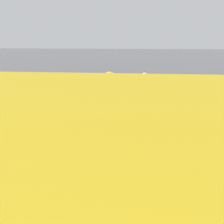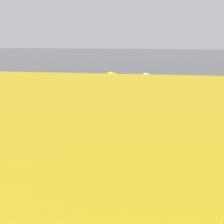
# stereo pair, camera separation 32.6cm
# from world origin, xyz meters

# --- Properties ---
(ground_plane) EXTENTS (90.00, 90.00, 0.00)m
(ground_plane) POSITION_xyz_m (0.00, 0.00, 0.00)
(ground_plane) COLOR #5B5B5E
(slush_patch_near_cluster) EXTENTS (2.32, 2.32, 0.01)m
(slush_patch_near_cluster) POSITION_xyz_m (-0.37, 2.62, 0.00)
(slush_patch_near_cluster) COLOR silver
(slush_patch_near_cluster) RESTS_ON ground
(slush_patch_under_van) EXTENTS (1.52, 1.52, 0.01)m
(slush_patch_under_van) POSITION_xyz_m (4.05, -0.25, 0.00)
(slush_patch_under_van) COLOR #999BA0
(slush_patch_under_van) RESTS_ON ground
(shopping_cart_vendor) EXTENTS (0.82, 0.97, 1.02)m
(shopping_cart_vendor) POSITION_xyz_m (-0.54, -0.18, 0.57)
(shopping_cart_vendor) COLOR red
(shopping_cart_vendor) RESTS_ON ground
(hand_dolly_boxes) EXTENTS (0.64, 0.79, 1.57)m
(hand_dolly_boxes) POSITION_xyz_m (0.28, -0.41, 0.87)
(hand_dolly_boxes) COLOR #515156
(hand_dolly_boxes) RESTS_ON ground
(pedestrian_pink_side) EXTENTS (1.04, 1.04, 2.15)m
(pedestrian_pink_side) POSITION_xyz_m (-2.18, 0.12, 1.58)
(pedestrian_pink_side) COLOR black
(pedestrian_pink_side) RESTS_ON ground
(pedestrian_black_side) EXTENTS (1.04, 1.04, 2.15)m
(pedestrian_black_side) POSITION_xyz_m (-1.40, -1.42, 1.57)
(pedestrian_black_side) COLOR black
(pedestrian_black_side) RESTS_ON ground
(pedestrian_white_side) EXTENTS (1.04, 1.04, 2.15)m
(pedestrian_white_side) POSITION_xyz_m (0.03, -1.65, 1.58)
(pedestrian_white_side) COLOR black
(pedestrian_white_side) RESTS_ON ground
(pedestrian_far_side) EXTENTS (1.04, 1.04, 2.15)m
(pedestrian_far_side) POSITION_xyz_m (0.28, -0.63, 1.57)
(pedestrian_far_side) COLOR black
(pedestrian_far_side) RESTS_ON ground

